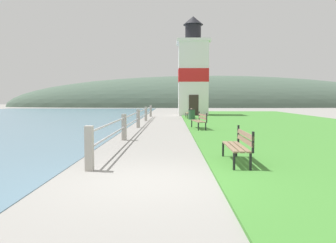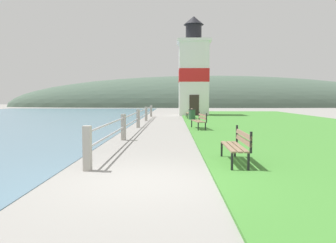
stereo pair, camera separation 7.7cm
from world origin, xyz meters
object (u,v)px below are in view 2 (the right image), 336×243
object	(u,v)px
park_bench_near	(237,144)
lighthouse	(193,73)
park_bench_midway	(200,120)
trash_bin	(192,115)
park_bench_far	(190,112)

from	to	relation	value
park_bench_near	lighthouse	size ratio (longest dim) A/B	0.19
park_bench_midway	trash_bin	xyz separation A→B (m)	(0.02, 7.67, -0.12)
park_bench_midway	trash_bin	distance (m)	7.67
park_bench_near	trash_bin	distance (m)	16.85
park_bench_far	lighthouse	world-z (taller)	lighthouse
park_bench_near	park_bench_far	distance (m)	18.65
park_bench_midway	park_bench_far	distance (m)	9.46
park_bench_far	trash_bin	xyz separation A→B (m)	(0.04, -1.80, -0.11)
lighthouse	trash_bin	world-z (taller)	lighthouse
park_bench_near	lighthouse	xyz separation A→B (m)	(0.36, 23.98, 3.58)
park_bench_midway	park_bench_far	world-z (taller)	same
park_bench_far	trash_bin	world-z (taller)	park_bench_far
lighthouse	park_bench_midway	bearing A→B (deg)	-92.14
park_bench_far	trash_bin	distance (m)	1.80
park_bench_near	lighthouse	world-z (taller)	lighthouse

